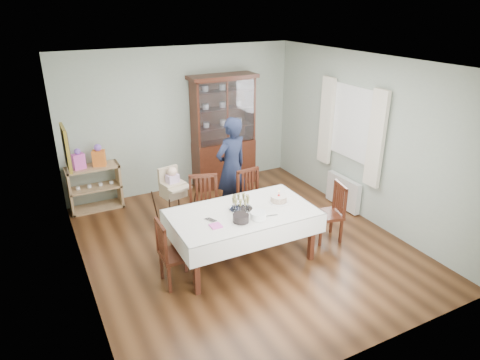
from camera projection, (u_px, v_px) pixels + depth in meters
floor at (243, 244)px, 6.53m from camera, size 5.00×5.00×0.00m
room_shell at (227, 128)px, 6.31m from camera, size 5.00×5.00×5.00m
dining_table at (242, 235)px, 6.01m from camera, size 2.01×1.16×0.76m
china_cabinet at (223, 130)px, 8.26m from camera, size 1.30×0.48×2.18m
sideboard at (95, 188)px, 7.51m from camera, size 0.90×0.38×0.80m
picture_frame at (66, 148)px, 5.61m from camera, size 0.04×0.48×0.58m
window at (353, 123)px, 7.12m from camera, size 0.04×1.02×1.22m
curtain_left at (376, 139)px, 6.62m from camera, size 0.07×0.30×1.55m
curtain_right at (326, 121)px, 7.64m from camera, size 0.07×0.30×1.55m
radiator at (343, 192)px, 7.58m from camera, size 0.10×0.80×0.55m
chair_far_left at (205, 222)px, 6.54m from camera, size 0.57×0.57×1.02m
chair_far_right at (253, 211)px, 6.94m from camera, size 0.46×0.46×0.95m
chair_end_left at (176, 265)px, 5.55m from camera, size 0.42×0.42×0.92m
chair_end_right at (327, 223)px, 6.58m from camera, size 0.49×0.49×0.91m
woman at (231, 167)px, 7.14m from camera, size 0.72×0.57×1.72m
high_chair at (174, 204)px, 6.90m from camera, size 0.55×0.55×1.04m
champagne_tray at (241, 205)px, 5.90m from camera, size 0.33×0.33×0.20m
birthday_cake at (279, 199)px, 6.12m from camera, size 0.27×0.27×0.19m
plate_stack_dark at (241, 218)px, 5.58m from camera, size 0.28×0.28×0.10m
plate_stack_white at (258, 215)px, 5.67m from camera, size 0.22×0.22×0.09m
napkin_stack at (216, 226)px, 5.48m from camera, size 0.14×0.14×0.02m
cutlery at (208, 220)px, 5.62m from camera, size 0.16×0.18×0.01m
cake_knife at (269, 216)px, 5.74m from camera, size 0.25×0.07×0.01m
gift_bag_pink at (79, 160)px, 7.19m from camera, size 0.21×0.16×0.36m
gift_bag_orange at (99, 156)px, 7.32m from camera, size 0.25×0.21×0.39m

